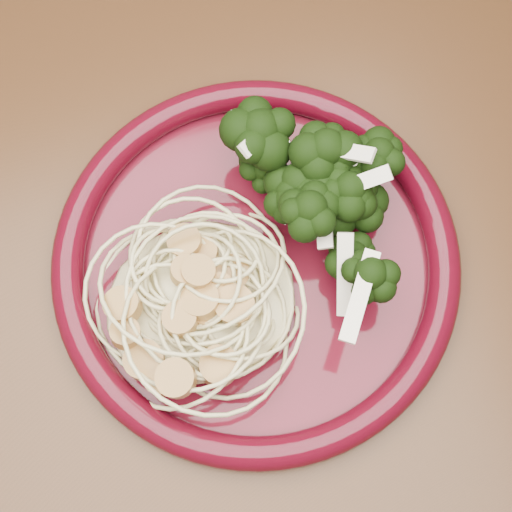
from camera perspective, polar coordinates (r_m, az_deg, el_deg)
name	(u,v)px	position (r m, az deg, el deg)	size (l,w,h in m)	color
dining_table	(290,305)	(0.62, 2.75, -3.93)	(1.20, 0.80, 0.75)	#472814
dinner_plate	(256,260)	(0.52, 0.00, -0.33)	(0.38, 0.38, 0.02)	#480B16
spaghetti_pile	(200,297)	(0.50, -4.52, -3.28)	(0.14, 0.12, 0.03)	beige
scallop_cluster	(196,281)	(0.46, -4.86, -2.05)	(0.13, 0.13, 0.04)	tan
broccoli_pile	(323,199)	(0.51, 5.41, 4.53)	(0.10, 0.16, 0.06)	black
onion_garnish	(328,179)	(0.48, 5.77, 6.16)	(0.07, 0.10, 0.06)	white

